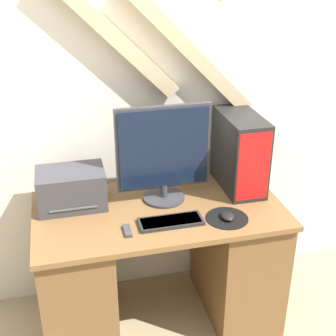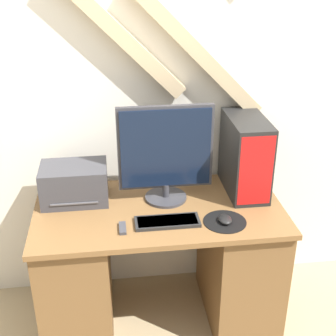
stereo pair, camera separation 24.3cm
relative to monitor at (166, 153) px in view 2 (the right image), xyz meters
name	(u,v)px [view 2 (the right image)]	position (x,y,z in m)	size (l,w,h in m)	color
wall_back	(150,81)	(-0.05, 0.31, 0.31)	(6.40, 0.13, 2.70)	silver
desk	(160,263)	(-0.05, -0.10, -0.65)	(1.34, 0.71, 0.77)	brown
monitor	(166,153)	(0.00, 0.00, 0.00)	(0.52, 0.23, 0.54)	#333338
keyboard	(167,221)	(-0.02, -0.26, -0.27)	(0.33, 0.13, 0.02)	black
mousepad	(225,222)	(0.27, -0.28, -0.28)	(0.22, 0.22, 0.00)	black
mouse	(225,219)	(0.27, -0.29, -0.26)	(0.07, 0.09, 0.03)	black
computer_tower	(245,155)	(0.46, 0.04, -0.06)	(0.20, 0.41, 0.44)	black
printer	(74,183)	(-0.50, 0.05, -0.18)	(0.36, 0.25, 0.21)	#38383D
remote_control	(123,228)	(-0.25, -0.29, -0.27)	(0.03, 0.10, 0.02)	#38383D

